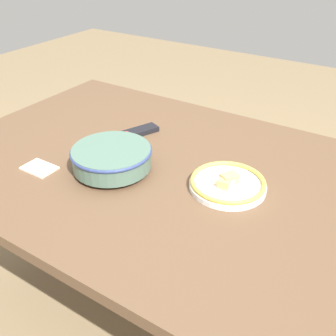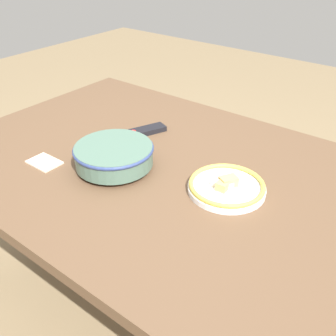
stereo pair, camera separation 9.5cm
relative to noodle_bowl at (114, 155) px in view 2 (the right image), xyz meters
name	(u,v)px [view 2 (the right image)]	position (x,y,z in m)	size (l,w,h in m)	color
ground_plane	(160,304)	(0.10, 0.11, -0.80)	(8.00, 8.00, 0.00)	#7F6B4C
dining_table	(158,179)	(0.10, 0.11, -0.12)	(1.57, 1.08, 0.75)	brown
noodle_bowl	(114,155)	(0.00, 0.00, 0.00)	(0.27, 0.27, 0.08)	#4C6B5B
food_plate	(227,187)	(0.38, 0.11, -0.03)	(0.24, 0.24, 0.05)	white
tv_remote	(146,131)	(-0.09, 0.27, -0.04)	(0.11, 0.17, 0.02)	black
folded_napkin	(44,162)	(-0.22, -0.13, -0.05)	(0.11, 0.08, 0.01)	beige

